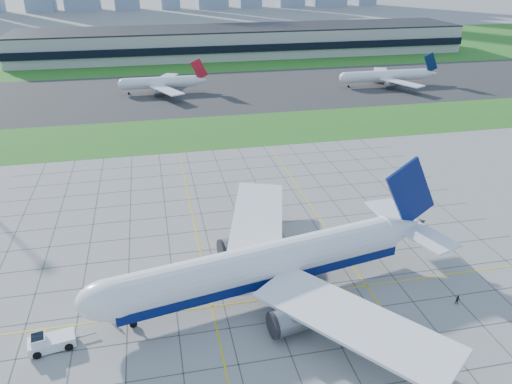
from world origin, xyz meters
TOP-DOWN VIEW (x-y plane):
  - ground at (0.00, 0.00)m, footprint 1400.00×1400.00m
  - grass_median at (0.00, 90.00)m, footprint 700.00×35.00m
  - asphalt_taxiway at (0.00, 145.00)m, footprint 700.00×75.00m
  - grass_far at (0.00, 255.00)m, footprint 700.00×145.00m
  - apron_markings at (0.43, 11.09)m, footprint 120.00×130.00m
  - terminal at (40.00, 229.87)m, footprint 260.00×43.00m
  - airliner at (-0.19, 0.08)m, footprint 66.35×66.60m
  - pushback_tug at (-35.26, -6.65)m, footprint 9.95×4.49m
  - crew_near at (-26.56, -2.31)m, footprint 0.82×0.76m
  - crew_far at (31.06, -10.12)m, footprint 0.90×0.75m
  - distant_jet_1 at (-11.76, 147.11)m, footprint 35.98×42.66m
  - distant_jet_2 at (88.57, 139.00)m, footprint 45.12×42.66m

SIDE VIEW (x-z plane):
  - ground at x=0.00m, z-range 0.00..0.00m
  - apron_markings at x=0.43m, z-range 0.00..0.03m
  - grass_median at x=0.00m, z-range 0.00..0.04m
  - grass_far at x=0.00m, z-range 0.00..0.04m
  - asphalt_taxiway at x=0.00m, z-range 0.01..0.05m
  - crew_far at x=31.06m, z-range 0.00..1.67m
  - crew_near at x=-26.56m, z-range 0.00..1.88m
  - pushback_tug at x=-35.26m, z-range -0.15..2.58m
  - distant_jet_1 at x=-11.76m, z-range -2.55..11.52m
  - distant_jet_2 at x=88.57m, z-range -2.55..11.53m
  - airliner at x=-0.19m, z-range -4.78..16.30m
  - terminal at x=40.00m, z-range -0.01..15.79m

